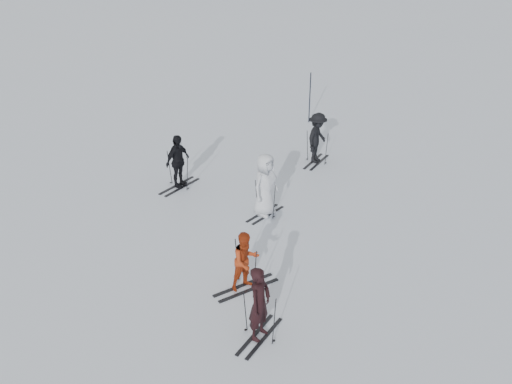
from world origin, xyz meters
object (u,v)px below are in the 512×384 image
Objects in this scene: skier_near_dark at (260,305)px; skier_grey at (265,186)px; skier_red at (246,262)px; skier_uphill_left at (178,162)px; skier_uphill_far at (317,139)px; piste_marker at (310,98)px.

skier_grey reaches higher than skier_near_dark.
skier_red is at bearing -148.28° from skier_grey.
skier_uphill_far is (2.63, 4.59, 0.03)m from skier_uphill_left.
skier_near_dark is at bearing -113.56° from skier_red.
skier_near_dark is 0.78× the size of piste_marker.
skier_grey is (-3.20, 4.66, 0.11)m from skier_near_dark.
skier_red is 0.69× the size of piste_marker.
piste_marker is at bearing 26.07° from skier_grey.
skier_uphill_far is at bearing -31.84° from skier_uphill_left.
skier_uphill_far is at bearing -54.80° from piste_marker.
skier_grey is 1.08× the size of skier_uphill_left.
skier_uphill_far reaches higher than skier_near_dark.
skier_near_dark is 0.93× the size of skier_uphill_far.
skier_uphill_left is 5.29m from skier_uphill_far.
piste_marker reaches higher than skier_red.
skier_grey is 8.90m from piste_marker.
skier_grey is 3.50m from skier_uphill_left.
skier_near_dark is 0.88× the size of skier_grey.
skier_uphill_left is (-6.69, 4.54, 0.04)m from skier_near_dark.
skier_near_dark is at bearing -126.14° from skier_uphill_left.
skier_red is 8.33m from skier_uphill_far.
skier_near_dark reaches higher than skier_red.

